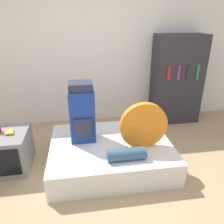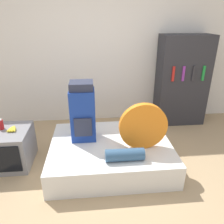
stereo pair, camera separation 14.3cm
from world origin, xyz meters
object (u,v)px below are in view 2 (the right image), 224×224
Objects in this scene: canister at (1,124)px; bookshelf at (182,81)px; backpack at (83,112)px; television at (11,147)px; tent_bag at (143,126)px; sleeping_roll at (125,155)px.

bookshelf reaches higher than canister.
backpack reaches higher than television.
tent_bag is at bearing -8.96° from television.
tent_bag is 4.27× the size of canister.
tent_bag is 0.38× the size of bookshelf.
backpack is at bearing 130.81° from sleeping_roll.
backpack is at bearing 157.45° from tent_bag.
television is at bearing -177.90° from backpack.
backpack is 1.76× the size of sleeping_roll.
canister is (-0.10, 0.07, 0.32)m from television.
bookshelf is at bearing 30.61° from backpack.
bookshelf is at bearing 21.41° from television.
sleeping_roll is 1.70m from canister.
backpack is 2.07m from bookshelf.
bookshelf is (2.88, 1.02, 0.23)m from canister.
tent_bag is at bearing 43.71° from sleeping_roll.
television is 0.34m from canister.
canister is (-1.10, 0.03, -0.15)m from backpack.
tent_bag is 0.43m from sleeping_roll.
canister is 0.09× the size of bookshelf.
tent_bag is at bearing -22.55° from backpack.
television is at bearing -158.59° from bookshelf.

